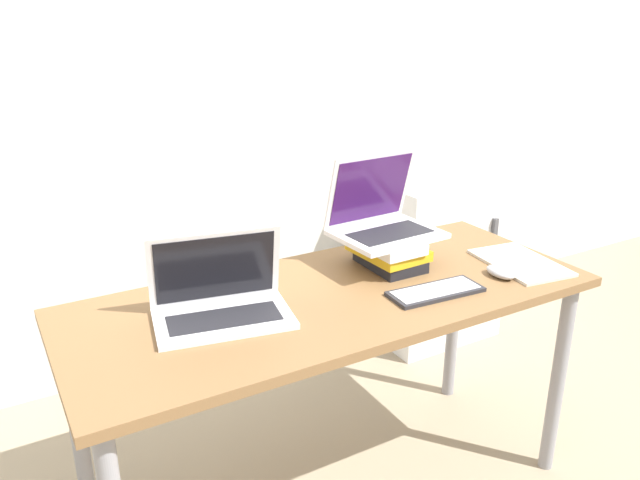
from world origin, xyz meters
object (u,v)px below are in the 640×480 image
(wireless_keyboard, at_px, (436,291))
(mouse, at_px, (500,272))
(book_stack, at_px, (388,251))
(notepad, at_px, (520,263))
(laptop_left, at_px, (221,301))
(mini_fridge, at_px, (428,256))
(laptop_on_books, at_px, (381,219))

(wireless_keyboard, height_order, mouse, mouse)
(book_stack, bearing_deg, notepad, -27.73)
(laptop_left, xyz_separation_m, mouse, (0.88, -0.18, -0.03))
(wireless_keyboard, bearing_deg, mini_fridge, 51.02)
(book_stack, bearing_deg, mini_fridge, 42.28)
(laptop_on_books, height_order, wireless_keyboard, laptop_on_books)
(book_stack, xyz_separation_m, mini_fridge, (0.77, 0.70, -0.41))
(mouse, distance_m, mini_fridge, 1.14)
(wireless_keyboard, relative_size, mouse, 2.78)
(laptop_on_books, xyz_separation_m, mini_fridge, (0.77, 0.66, -0.51))
(mini_fridge, bearing_deg, notepad, -112.03)
(book_stack, distance_m, mini_fridge, 1.11)
(notepad, bearing_deg, book_stack, 152.27)
(notepad, distance_m, mini_fridge, 1.04)
(book_stack, height_order, laptop_on_books, laptop_on_books)
(mini_fridge, bearing_deg, wireless_keyboard, -128.98)
(laptop_left, distance_m, mini_fridge, 1.63)
(wireless_keyboard, xyz_separation_m, mini_fridge, (0.77, 0.95, -0.36))
(mouse, bearing_deg, laptop_on_books, 132.32)
(laptop_left, height_order, laptop_on_books, laptop_on_books)
(wireless_keyboard, bearing_deg, book_stack, 90.13)
(laptop_on_books, distance_m, notepad, 0.50)
(laptop_on_books, distance_m, wireless_keyboard, 0.32)
(laptop_left, bearing_deg, wireless_keyboard, -16.08)
(wireless_keyboard, relative_size, mini_fridge, 0.37)
(book_stack, xyz_separation_m, notepad, (0.40, -0.21, -0.05))
(laptop_on_books, relative_size, notepad, 1.01)
(laptop_left, relative_size, mini_fridge, 0.50)
(laptop_left, distance_m, book_stack, 0.62)
(laptop_left, xyz_separation_m, wireless_keyboard, (0.62, -0.18, -0.04))
(laptop_left, height_order, mini_fridge, laptop_left)
(wireless_keyboard, xyz_separation_m, mouse, (0.26, -0.00, 0.01))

